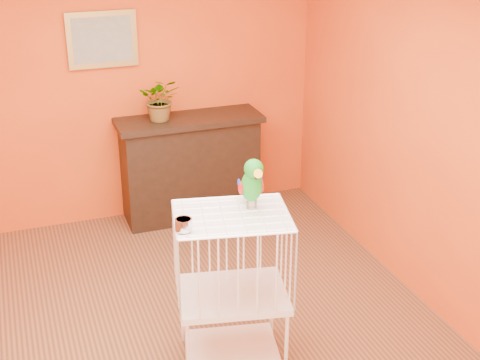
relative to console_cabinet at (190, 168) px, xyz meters
name	(u,v)px	position (x,y,z in m)	size (l,w,h in m)	color
ground	(174,350)	(-0.71, -2.01, -0.51)	(4.50, 4.50, 0.00)	brown
room_shell	(163,137)	(-0.71, -2.01, 1.08)	(4.50, 4.50, 4.50)	#E05115
console_cabinet	(190,168)	(0.00, 0.00, 0.00)	(1.37, 0.49, 1.01)	black
potted_plant	(159,102)	(-0.26, 0.06, 0.66)	(0.36, 0.40, 0.31)	#26722D
framed_picture	(102,40)	(-0.71, 0.21, 1.24)	(0.62, 0.04, 0.50)	#A4823A
birdcage	(232,287)	(-0.35, -2.23, 0.06)	(0.80, 0.68, 1.10)	white
feed_cup	(184,224)	(-0.69, -2.34, 0.63)	(0.10, 0.10, 0.07)	silver
parrot	(252,182)	(-0.20, -2.18, 0.76)	(0.17, 0.31, 0.35)	#59544C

